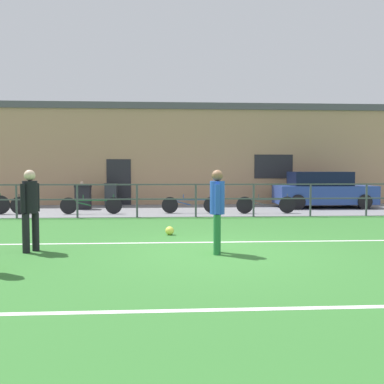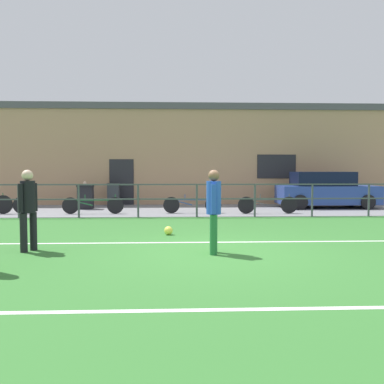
{
  "view_description": "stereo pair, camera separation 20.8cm",
  "coord_description": "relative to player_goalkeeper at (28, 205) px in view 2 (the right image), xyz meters",
  "views": [
    {
      "loc": [
        -0.98,
        -8.23,
        1.65
      ],
      "look_at": [
        -0.25,
        3.96,
        0.98
      ],
      "focal_mm": 39.17,
      "sensor_mm": 36.0,
      "label": 1
    },
    {
      "loc": [
        -0.77,
        -8.24,
        1.65
      ],
      "look_at": [
        -0.25,
        3.96,
        0.98
      ],
      "focal_mm": 39.17,
      "sensor_mm": 36.0,
      "label": 2
    }
  ],
  "objects": [
    {
      "name": "field_line_touchline",
      "position": [
        3.7,
        0.86,
        -0.93
      ],
      "size": [
        36.0,
        0.11,
        0.0
      ],
      "primitive_type": "cube",
      "color": "white",
      "rests_on": "ground"
    },
    {
      "name": "pavement_strip",
      "position": [
        3.7,
        8.27,
        -0.92
      ],
      "size": [
        48.0,
        5.0,
        0.02
      ],
      "primitive_type": "cube",
      "color": "slate",
      "rests_on": "ground"
    },
    {
      "name": "field_line_hash",
      "position": [
        3.7,
        -3.67,
        -0.93
      ],
      "size": [
        36.0,
        0.11,
        0.0
      ],
      "primitive_type": "cube",
      "color": "white",
      "rests_on": "ground"
    },
    {
      "name": "soccer_ball_match",
      "position": [
        2.78,
        1.98,
        -0.82
      ],
      "size": [
        0.22,
        0.22,
        0.22
      ],
      "primitive_type": "sphere",
      "color": "#E5E04C",
      "rests_on": "ground"
    },
    {
      "name": "ground",
      "position": [
        3.7,
        -0.23,
        -0.95
      ],
      "size": [
        60.0,
        44.0,
        0.04
      ],
      "primitive_type": "cube",
      "color": "#33702D"
    },
    {
      "name": "bicycle_parked_4",
      "position": [
        3.59,
        6.97,
        -0.59
      ],
      "size": [
        2.15,
        0.04,
        0.71
      ],
      "color": "black",
      "rests_on": "pavement_strip"
    },
    {
      "name": "player_winger",
      "position": [
        3.69,
        -0.39,
        -0.0
      ],
      "size": [
        0.29,
        0.45,
        1.64
      ],
      "rotation": [
        0.0,
        0.0,
        4.58
      ],
      "color": "#237038",
      "rests_on": "ground"
    },
    {
      "name": "parked_car_red",
      "position": [
        9.33,
        8.91,
        -0.19
      ],
      "size": [
        4.08,
        1.78,
        1.52
      ],
      "color": "#28428E",
      "rests_on": "pavement_strip"
    },
    {
      "name": "clubhouse_facade",
      "position": [
        3.7,
        11.97,
        1.42
      ],
      "size": [
        28.0,
        2.56,
        4.68
      ],
      "color": "tan",
      "rests_on": "ground"
    },
    {
      "name": "bicycle_parked_1",
      "position": [
        -0.05,
        6.88,
        -0.59
      ],
      "size": [
        2.23,
        0.04,
        0.71
      ],
      "color": "black",
      "rests_on": "pavement_strip"
    },
    {
      "name": "player_goalkeeper",
      "position": [
        0.0,
        0.0,
        0.0
      ],
      "size": [
        0.29,
        0.4,
        1.64
      ],
      "rotation": [
        0.0,
        0.0,
        4.19
      ],
      "color": "black",
      "rests_on": "ground"
    },
    {
      "name": "trash_bin_1",
      "position": [
        0.24,
        10.14,
        -0.4
      ],
      "size": [
        0.53,
        0.45,
        1.0
      ],
      "color": "#33383D",
      "rests_on": "pavement_strip"
    },
    {
      "name": "trash_bin_0",
      "position": [
        -0.7,
        8.77,
        -0.42
      ],
      "size": [
        0.62,
        0.53,
        0.98
      ],
      "color": "black",
      "rests_on": "pavement_strip"
    },
    {
      "name": "spectator_child",
      "position": [
        -1.01,
        10.14,
        -0.29
      ],
      "size": [
        0.28,
        0.19,
        1.1
      ],
      "rotation": [
        0.0,
        0.0,
        3.54
      ],
      "color": "#232D4C",
      "rests_on": "pavement_strip"
    },
    {
      "name": "bicycle_parked_3",
      "position": [
        6.36,
        6.71,
        -0.59
      ],
      "size": [
        2.21,
        0.04,
        0.72
      ],
      "color": "black",
      "rests_on": "pavement_strip"
    },
    {
      "name": "perimeter_fence",
      "position": [
        3.7,
        5.77,
        -0.18
      ],
      "size": [
        36.07,
        0.07,
        1.15
      ],
      "color": "#474C51",
      "rests_on": "ground"
    }
  ]
}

